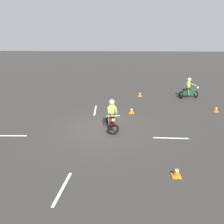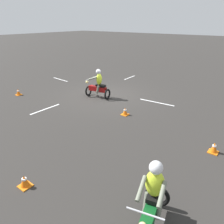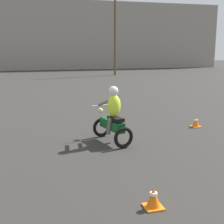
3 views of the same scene
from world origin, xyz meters
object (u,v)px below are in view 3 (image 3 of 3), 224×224
motorcycle_rider_background (113,118)px  traffic_cone_far_right (153,198)px  traffic_cone_near_right (196,122)px  utility_pole_far (115,32)px

motorcycle_rider_background → traffic_cone_far_right: 3.92m
traffic_cone_near_right → motorcycle_rider_background: bearing=-163.8°
motorcycle_rider_background → traffic_cone_near_right: bearing=2.4°
traffic_cone_far_right → motorcycle_rider_background: bearing=84.9°
traffic_cone_near_right → utility_pole_far: 21.85m
motorcycle_rider_background → utility_pole_far: utility_pole_far is taller
traffic_cone_near_right → traffic_cone_far_right: (-3.63, -4.82, 0.01)m
motorcycle_rider_background → traffic_cone_near_right: size_ratio=4.61×
motorcycle_rider_background → traffic_cone_far_right: bearing=-109.0°
motorcycle_rider_background → traffic_cone_near_right: 3.47m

